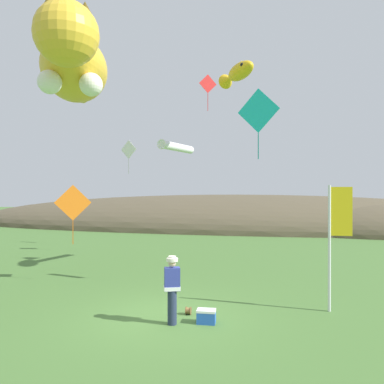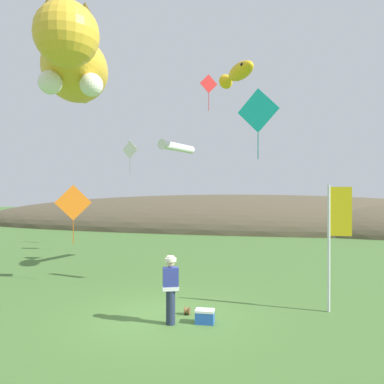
% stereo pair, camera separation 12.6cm
% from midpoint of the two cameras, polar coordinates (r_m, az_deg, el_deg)
% --- Properties ---
extents(ground_plane, '(120.00, 120.00, 0.00)m').
position_cam_midpoint_polar(ground_plane, '(10.82, -4.23, -18.52)').
color(ground_plane, '#477033').
extents(distant_hill_ridge, '(57.61, 15.86, 6.18)m').
position_cam_midpoint_polar(distant_hill_ridge, '(35.92, 10.37, -5.34)').
color(distant_hill_ridge, brown).
rests_on(distant_hill_ridge, ground).
extents(festival_attendant, '(0.48, 0.39, 1.77)m').
position_cam_midpoint_polar(festival_attendant, '(10.03, -2.91, -14.34)').
color(festival_attendant, '#232D47').
rests_on(festival_attendant, ground).
extents(kite_spool, '(0.15, 0.22, 0.22)m').
position_cam_midpoint_polar(kite_spool, '(10.99, -0.40, -17.62)').
color(kite_spool, olive).
rests_on(kite_spool, ground).
extents(picnic_cooler, '(0.50, 0.35, 0.36)m').
position_cam_midpoint_polar(picnic_cooler, '(10.32, 2.33, -18.41)').
color(picnic_cooler, blue).
rests_on(picnic_cooler, ground).
extents(festival_banner_pole, '(0.66, 0.08, 3.63)m').
position_cam_midpoint_polar(festival_banner_pole, '(11.50, 21.25, -5.31)').
color(festival_banner_pole, silver).
rests_on(festival_banner_pole, ground).
extents(kite_giant_cat, '(4.96, 9.24, 3.00)m').
position_cam_midpoint_polar(kite_giant_cat, '(17.22, -17.34, 17.87)').
color(kite_giant_cat, gold).
extents(kite_fish_windsock, '(1.75, 2.38, 0.73)m').
position_cam_midpoint_polar(kite_fish_windsock, '(15.81, 7.23, 17.55)').
color(kite_fish_windsock, gold).
extents(kite_tube_streamer, '(1.14, 2.65, 0.44)m').
position_cam_midpoint_polar(kite_tube_streamer, '(17.09, -2.07, 6.85)').
color(kite_tube_streamer, white).
extents(kite_diamond_white, '(1.12, 0.36, 2.06)m').
position_cam_midpoint_polar(kite_diamond_white, '(23.31, -9.28, 6.36)').
color(kite_diamond_white, white).
extents(kite_diamond_red, '(0.83, 0.50, 1.85)m').
position_cam_midpoint_polar(kite_diamond_red, '(19.73, 2.75, 16.08)').
color(kite_diamond_red, red).
extents(kite_diamond_teal, '(1.44, 0.54, 2.43)m').
position_cam_midpoint_polar(kite_diamond_teal, '(13.29, 10.31, 12.06)').
color(kite_diamond_teal, '#19BFBF').
extents(kite_diamond_orange, '(1.20, 0.66, 2.26)m').
position_cam_midpoint_polar(kite_diamond_orange, '(14.86, -17.41, -1.62)').
color(kite_diamond_orange, orange).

